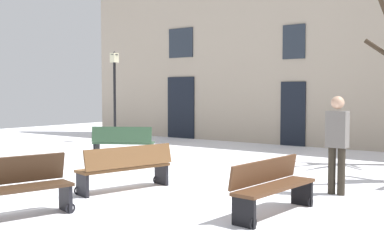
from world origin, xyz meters
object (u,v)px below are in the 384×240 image
bench_back_to_back_right (126,167)px  bench_far_corner (18,187)px  bench_facing_shops (123,142)px  person_near_bench (337,139)px  streetlamp (115,86)px  bench_by_litter_bin (272,186)px

bench_back_to_back_right → bench_far_corner: bearing=16.5°
bench_facing_shops → person_near_bench: 6.65m
streetlamp → bench_back_to_back_right: size_ratio=1.76×
streetlamp → bench_facing_shops: 5.06m
bench_back_to_back_right → person_near_bench: 4.01m
bench_back_to_back_right → streetlamp: bearing=-118.8°
streetlamp → person_near_bench: streetlamp is taller
bench_far_corner → person_near_bench: 5.58m
streetlamp → bench_back_to_back_right: bearing=-43.8°
bench_by_litter_bin → person_near_bench: bearing=-3.9°
streetlamp → bench_facing_shops: streetlamp is taller
person_near_bench → bench_facing_shops: bearing=172.6°
bench_far_corner → person_near_bench: bearing=-21.2°
person_near_bench → bench_back_to_back_right: bearing=-147.1°
bench_by_litter_bin → person_near_bench: size_ratio=1.03×
bench_far_corner → bench_by_litter_bin: 3.87m
bench_facing_shops → streetlamp: bearing=-71.3°
bench_facing_shops → person_near_bench: size_ratio=0.96×
bench_far_corner → bench_facing_shops: size_ratio=0.95×
bench_back_to_back_right → bench_facing_shops: size_ratio=1.12×
bench_back_to_back_right → bench_far_corner: (0.07, -2.40, 0.01)m
bench_back_to_back_right → person_near_bench: bearing=135.5°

